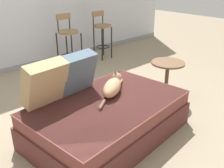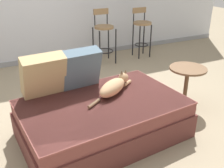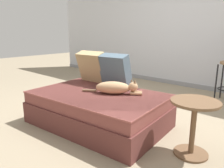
{
  "view_description": "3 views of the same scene",
  "coord_description": "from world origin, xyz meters",
  "px_view_note": "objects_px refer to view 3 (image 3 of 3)",
  "views": [
    {
      "loc": [
        -1.58,
        -2.17,
        1.65
      ],
      "look_at": [
        0.15,
        -0.3,
        0.53
      ],
      "focal_mm": 42.0,
      "sensor_mm": 36.0,
      "label": 1
    },
    {
      "loc": [
        -0.91,
        -2.51,
        1.66
      ],
      "look_at": [
        0.15,
        -0.3,
        0.53
      ],
      "focal_mm": 42.0,
      "sensor_mm": 36.0,
      "label": 2
    },
    {
      "loc": [
        1.86,
        -2.18,
        1.15
      ],
      "look_at": [
        0.15,
        -0.3,
        0.53
      ],
      "focal_mm": 35.0,
      "sensor_mm": 36.0,
      "label": 3
    }
  ],
  "objects_px": {
    "throw_pillow_middle": "(115,70)",
    "side_table": "(194,120)",
    "throw_pillow_corner": "(93,67)",
    "cat": "(116,88)",
    "couch": "(98,108)"
  },
  "relations": [
    {
      "from": "throw_pillow_corner",
      "to": "side_table",
      "type": "distance_m",
      "value": 1.69
    },
    {
      "from": "couch",
      "to": "throw_pillow_middle",
      "type": "relative_size",
      "value": 3.85
    },
    {
      "from": "throw_pillow_middle",
      "to": "side_table",
      "type": "xyz_separation_m",
      "value": [
        1.24,
        -0.3,
        -0.28
      ]
    },
    {
      "from": "cat",
      "to": "throw_pillow_middle",
      "type": "bearing_deg",
      "value": 132.56
    },
    {
      "from": "couch",
      "to": "cat",
      "type": "distance_m",
      "value": 0.35
    },
    {
      "from": "couch",
      "to": "throw_pillow_middle",
      "type": "xyz_separation_m",
      "value": [
        -0.08,
        0.41,
        0.42
      ]
    },
    {
      "from": "throw_pillow_middle",
      "to": "side_table",
      "type": "height_order",
      "value": "throw_pillow_middle"
    },
    {
      "from": "throw_pillow_corner",
      "to": "side_table",
      "type": "xyz_separation_m",
      "value": [
        1.64,
        -0.27,
        -0.29
      ]
    },
    {
      "from": "throw_pillow_middle",
      "to": "throw_pillow_corner",
      "type": "bearing_deg",
      "value": -174.62
    },
    {
      "from": "throw_pillow_corner",
      "to": "cat",
      "type": "xyz_separation_m",
      "value": [
        0.67,
        -0.25,
        -0.15
      ]
    },
    {
      "from": "couch",
      "to": "side_table",
      "type": "xyz_separation_m",
      "value": [
        1.16,
        0.11,
        0.14
      ]
    },
    {
      "from": "throw_pillow_middle",
      "to": "side_table",
      "type": "bearing_deg",
      "value": -13.78
    },
    {
      "from": "throw_pillow_corner",
      "to": "throw_pillow_middle",
      "type": "bearing_deg",
      "value": 5.38
    },
    {
      "from": "throw_pillow_corner",
      "to": "cat",
      "type": "relative_size",
      "value": 0.69
    },
    {
      "from": "throw_pillow_middle",
      "to": "side_table",
      "type": "relative_size",
      "value": 0.83
    }
  ]
}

